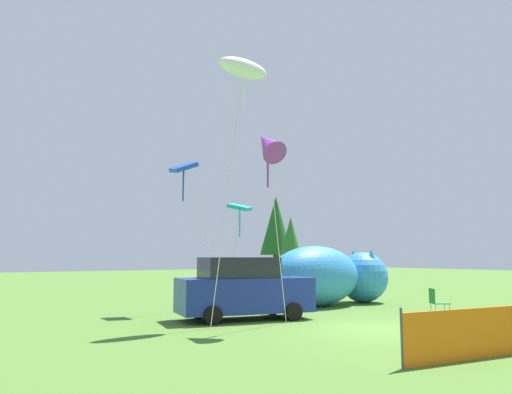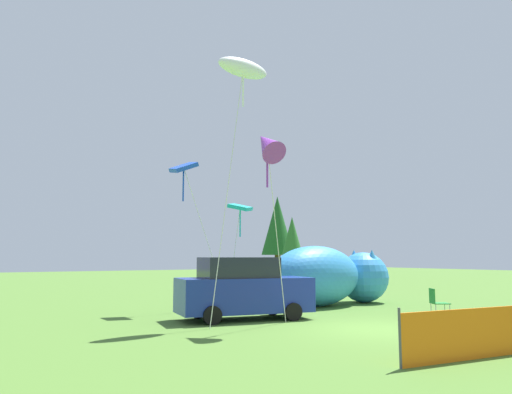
# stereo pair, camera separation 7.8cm
# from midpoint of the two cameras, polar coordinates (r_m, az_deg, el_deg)

# --- Properties ---
(ground_plane) EXTENTS (120.00, 120.00, 0.00)m
(ground_plane) POSITION_cam_midpoint_polar(r_m,az_deg,el_deg) (14.78, 13.66, -14.48)
(ground_plane) COLOR #4C752D
(parked_car) EXTENTS (4.55, 2.57, 1.99)m
(parked_car) POSITION_cam_midpoint_polar(r_m,az_deg,el_deg) (16.42, -1.37, -10.47)
(parked_car) COLOR navy
(parked_car) RESTS_ON ground
(folding_chair) EXTENTS (0.77, 0.77, 0.93)m
(folding_chair) POSITION_cam_midpoint_polar(r_m,az_deg,el_deg) (18.47, 20.06, -11.04)
(folding_chair) COLOR #267F33
(folding_chair) RESTS_ON ground
(inflatable_cat) EXTENTS (6.33, 2.76, 2.45)m
(inflatable_cat) POSITION_cam_midpoint_polar(r_m,az_deg,el_deg) (21.24, 8.40, -9.13)
(inflatable_cat) COLOR #338CD8
(inflatable_cat) RESTS_ON ground
(kite_purple_delta) EXTENTS (1.54, 1.40, 6.00)m
(kite_purple_delta) POSITION_cam_midpoint_polar(r_m,az_deg,el_deg) (15.00, 1.44, 5.97)
(kite_purple_delta) COLOR silver
(kite_purple_delta) RESTS_ON ground
(kite_white_ghost) EXTENTS (2.67, 1.33, 8.55)m
(kite_white_ghost) POSITION_cam_midpoint_polar(r_m,az_deg,el_deg) (17.06, -1.35, 14.40)
(kite_white_ghost) COLOR silver
(kite_white_ghost) RESTS_ON ground
(kite_teal_diamond) EXTENTS (1.27, 1.27, 4.40)m
(kite_teal_diamond) POSITION_cam_midpoint_polar(r_m,az_deg,el_deg) (21.95, -1.73, -1.34)
(kite_teal_diamond) COLOR silver
(kite_teal_diamond) RESTS_ON ground
(kite_blue_box) EXTENTS (2.72, 1.03, 5.70)m
(kite_blue_box) POSITION_cam_midpoint_polar(r_m,az_deg,el_deg) (19.19, -8.10, 3.11)
(kite_blue_box) COLOR silver
(kite_blue_box) RESTS_ON ground
(horizon_tree_mid) EXTENTS (3.84, 3.84, 9.17)m
(horizon_tree_mid) POSITION_cam_midpoint_polar(r_m,az_deg,el_deg) (59.65, 2.51, -3.31)
(horizon_tree_mid) COLOR brown
(horizon_tree_mid) RESTS_ON ground
(horizon_tree_northeast) EXTENTS (2.59, 2.59, 6.19)m
(horizon_tree_northeast) POSITION_cam_midpoint_polar(r_m,az_deg,el_deg) (52.82, 4.20, -4.84)
(horizon_tree_northeast) COLOR brown
(horizon_tree_northeast) RESTS_ON ground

